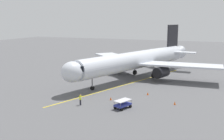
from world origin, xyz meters
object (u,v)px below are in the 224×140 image
(airplane, at_px, (137,60))
(safety_cone_nose_left, at_px, (175,103))
(ground_crew_marshaller, at_px, (80,99))
(safety_cone_wing_port, at_px, (111,98))
(safety_cone_nose_right, at_px, (148,93))
(baggage_cart_near_nose, at_px, (123,104))

(airplane, height_order, safety_cone_nose_left, airplane)
(ground_crew_marshaller, distance_m, safety_cone_wing_port, 5.35)
(safety_cone_nose_left, xyz_separation_m, safety_cone_nose_right, (5.28, -3.77, 0.00))
(safety_cone_nose_right, bearing_deg, baggage_cart_near_nose, 79.69)
(ground_crew_marshaller, bearing_deg, safety_cone_wing_port, -128.35)
(safety_cone_nose_left, relative_size, safety_cone_nose_right, 1.00)
(baggage_cart_near_nose, xyz_separation_m, safety_cone_wing_port, (3.24, -3.17, -0.38))
(safety_cone_nose_right, height_order, safety_cone_wing_port, same)
(safety_cone_wing_port, bearing_deg, baggage_cart_near_nose, 135.64)
(ground_crew_marshaller, relative_size, safety_cone_nose_right, 3.11)
(baggage_cart_near_nose, relative_size, safety_cone_nose_left, 5.33)
(airplane, bearing_deg, ground_crew_marshaller, 84.21)
(airplane, bearing_deg, safety_cone_nose_right, 115.29)
(safety_cone_nose_right, bearing_deg, safety_cone_wing_port, 47.75)
(ground_crew_marshaller, bearing_deg, airplane, -95.79)
(baggage_cart_near_nose, height_order, safety_cone_wing_port, baggage_cart_near_nose)
(ground_crew_marshaller, height_order, safety_cone_nose_right, ground_crew_marshaller)
(airplane, bearing_deg, safety_cone_nose_left, 124.56)
(airplane, distance_m, baggage_cart_near_nose, 21.51)
(safety_cone_nose_right, bearing_deg, airplane, -64.71)
(airplane, xyz_separation_m, safety_cone_wing_port, (-1.09, 17.64, -3.73))
(ground_crew_marshaller, xyz_separation_m, baggage_cart_near_nose, (-6.54, -1.01, -0.23))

